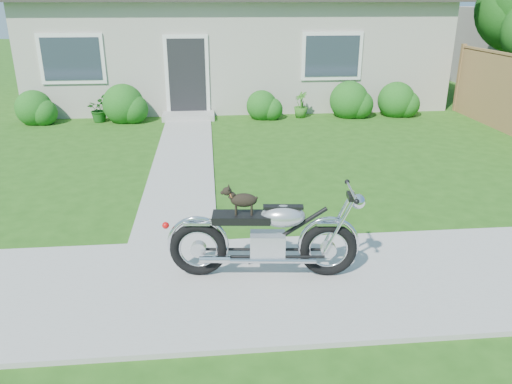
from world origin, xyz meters
The scene contains 8 objects.
ground centered at (0.00, 0.00, 0.00)m, with size 80.00×80.00×0.00m, color #235114.
sidewalk centered at (0.00, 0.00, 0.02)m, with size 24.00×2.20×0.04m, color #9E9B93.
walkway centered at (-1.50, 5.00, 0.01)m, with size 1.20×8.00×0.03m, color #9E9B93.
house centered at (0.00, 11.99, 2.16)m, with size 12.60×7.03×4.50m.
shrub_row centered at (-0.06, 8.50, 0.43)m, with size 10.77×1.08×1.08m.
potted_plant_left centered at (-3.89, 8.55, 0.35)m, with size 0.62×0.54×0.69m, color #175115.
potted_plant_right centered at (1.59, 8.55, 0.35)m, with size 0.39×0.39×0.70m, color #2D6C1D.
motorcycle_with_dog centered at (-0.34, 0.13, 0.54)m, with size 2.22×0.60×1.10m.
Camera 1 is at (-0.97, -4.96, 3.07)m, focal length 35.00 mm.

